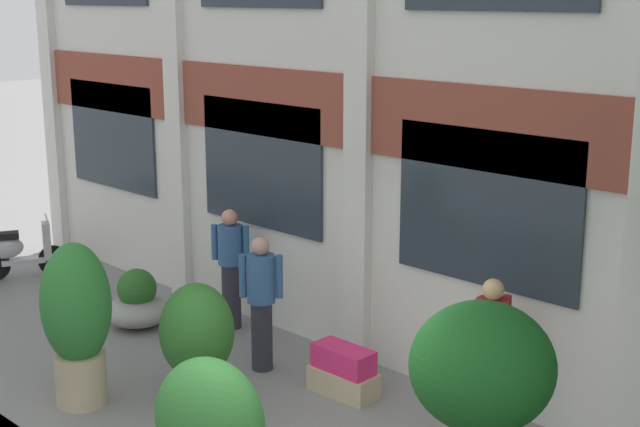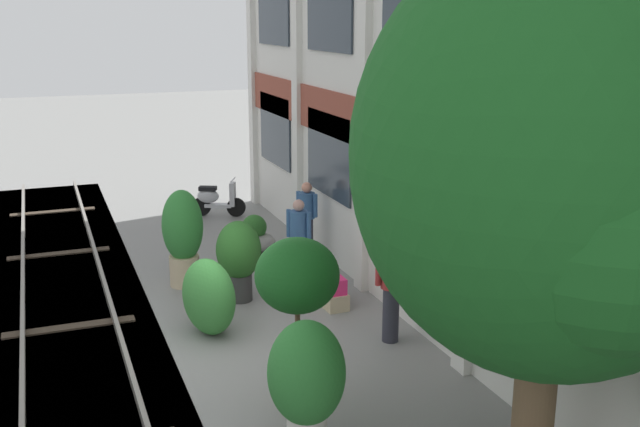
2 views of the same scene
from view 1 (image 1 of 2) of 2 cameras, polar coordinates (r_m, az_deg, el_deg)
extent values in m
cube|color=silver|center=(9.62, 11.97, 11.25)|extent=(17.91, 0.50, 8.16)
cube|color=brown|center=(9.49, 10.79, 5.32)|extent=(17.91, 0.06, 0.90)
cube|color=silver|center=(16.15, -17.14, 11.87)|extent=(0.36, 0.16, 8.16)
cube|color=silver|center=(13.13, -9.41, 11.97)|extent=(0.36, 0.16, 8.16)
cube|color=silver|center=(10.46, 2.58, 11.71)|extent=(0.36, 0.16, 8.16)
cube|color=#28333D|center=(14.79, -13.17, 4.85)|extent=(2.29, 0.04, 1.70)
cube|color=#28333D|center=(11.95, -3.83, 3.13)|extent=(2.29, 0.04, 1.70)
cube|color=#28333D|center=(9.64, 10.53, 0.31)|extent=(2.29, 0.04, 1.70)
ellipsoid|color=gray|center=(12.65, -11.57, -6.13)|extent=(0.90, 0.90, 0.41)
sphere|color=#286023|center=(12.55, -11.65, -4.71)|extent=(0.55, 0.55, 0.55)
cube|color=tan|center=(10.39, 1.50, -10.74)|extent=(0.83, 0.42, 0.29)
cube|color=#DB2866|center=(10.27, 1.51, -9.28)|extent=(0.73, 0.34, 0.28)
ellipsoid|color=#19561E|center=(6.89, 10.33, -9.60)|extent=(1.11, 1.11, 0.99)
cylinder|color=tan|center=(10.47, -15.05, -10.14)|extent=(0.57, 0.57, 0.59)
ellipsoid|color=#2D7A33|center=(10.15, -15.36, -5.59)|extent=(0.77, 0.77, 1.38)
cylinder|color=#333333|center=(10.01, -7.76, -11.20)|extent=(0.45, 0.45, 0.50)
ellipsoid|color=#286023|center=(9.74, -7.89, -7.47)|extent=(0.81, 0.81, 1.06)
cylinder|color=black|center=(15.23, -16.71, -2.87)|extent=(0.29, 0.47, 0.48)
cube|color=#B2B2B7|center=(15.21, -18.44, -2.87)|extent=(0.51, 0.72, 0.08)
ellipsoid|color=#B2B2B7|center=(15.14, -19.49, -2.08)|extent=(0.48, 0.62, 0.36)
cube|color=black|center=(15.09, -19.55, -1.35)|extent=(0.39, 0.49, 0.10)
cube|color=#B2B2B7|center=(15.14, -17.10, -1.67)|extent=(0.30, 0.23, 0.60)
cylinder|color=#B7B7BF|center=(15.05, -17.12, -0.26)|extent=(0.46, 0.25, 0.03)
cylinder|color=#282833|center=(10.95, -3.74, -7.80)|extent=(0.26, 0.26, 0.87)
cylinder|color=#33598C|center=(10.71, -3.80, -4.17)|extent=(0.34, 0.34, 0.59)
sphere|color=tan|center=(10.59, -3.84, -2.09)|extent=(0.22, 0.22, 0.22)
cylinder|color=#33598C|center=(10.73, -4.97, -3.99)|extent=(0.09, 0.09, 0.53)
cylinder|color=#33598C|center=(10.67, -2.63, -4.06)|extent=(0.09, 0.09, 0.53)
cylinder|color=#282833|center=(9.53, 10.71, -11.36)|extent=(0.26, 0.26, 0.89)
cylinder|color=maroon|center=(9.24, 10.91, -7.18)|extent=(0.34, 0.34, 0.59)
sphere|color=tan|center=(9.10, 11.03, -4.79)|extent=(0.22, 0.22, 0.22)
cylinder|color=maroon|center=(9.08, 9.97, -7.33)|extent=(0.09, 0.09, 0.53)
cylinder|color=maroon|center=(9.38, 11.84, -6.70)|extent=(0.09, 0.09, 0.53)
cylinder|color=#282833|center=(12.30, -5.68, -5.26)|extent=(0.26, 0.26, 0.91)
cylinder|color=#33598C|center=(12.08, -5.77, -2.00)|extent=(0.34, 0.34, 0.54)
sphere|color=tan|center=(11.98, -5.81, -0.25)|extent=(0.22, 0.22, 0.22)
cylinder|color=#33598C|center=(12.14, -6.76, -1.82)|extent=(0.09, 0.09, 0.49)
cylinder|color=#33598C|center=(12.01, -4.76, -1.93)|extent=(0.09, 0.09, 0.49)
ellipsoid|color=#388438|center=(8.50, -7.09, -13.10)|extent=(1.28, 1.06, 1.26)
camera|label=2|loc=(5.66, 110.90, 0.70)|focal=42.00mm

